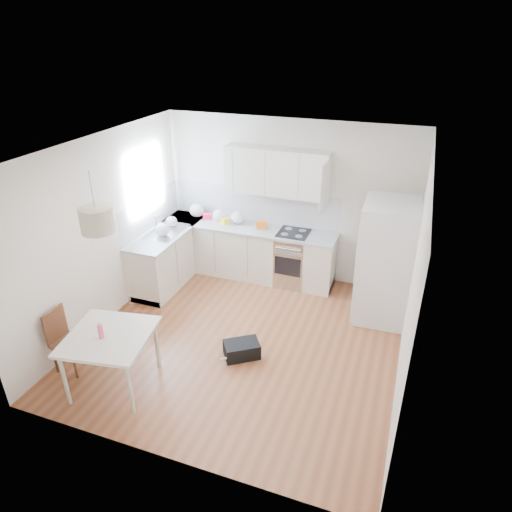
% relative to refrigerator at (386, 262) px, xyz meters
% --- Properties ---
extents(floor, '(4.20, 4.20, 0.00)m').
position_rel_refrigerator_xyz_m(floor, '(-1.73, -1.32, -0.90)').
color(floor, brown).
rests_on(floor, ground).
extents(ceiling, '(4.20, 4.20, 0.00)m').
position_rel_refrigerator_xyz_m(ceiling, '(-1.73, -1.32, 1.80)').
color(ceiling, white).
rests_on(ceiling, wall_back).
extents(wall_back, '(4.20, 0.00, 4.20)m').
position_rel_refrigerator_xyz_m(wall_back, '(-1.73, 0.78, 0.45)').
color(wall_back, white).
rests_on(wall_back, floor).
extents(wall_left, '(0.00, 4.20, 4.20)m').
position_rel_refrigerator_xyz_m(wall_left, '(-3.83, -1.32, 0.45)').
color(wall_left, white).
rests_on(wall_left, floor).
extents(wall_right, '(0.00, 4.20, 4.20)m').
position_rel_refrigerator_xyz_m(wall_right, '(0.37, -1.32, 0.45)').
color(wall_right, white).
rests_on(wall_right, floor).
extents(window_glassblock, '(0.02, 1.00, 1.00)m').
position_rel_refrigerator_xyz_m(window_glassblock, '(-3.82, -0.17, 0.85)').
color(window_glassblock, '#BFE0F9').
rests_on(window_glassblock, wall_left).
extents(cabinets_back, '(3.00, 0.60, 0.88)m').
position_rel_refrigerator_xyz_m(cabinets_back, '(-2.33, 0.48, -0.46)').
color(cabinets_back, silver).
rests_on(cabinets_back, floor).
extents(cabinets_left, '(0.60, 1.80, 0.88)m').
position_rel_refrigerator_xyz_m(cabinets_left, '(-3.53, -0.12, -0.46)').
color(cabinets_left, silver).
rests_on(cabinets_left, floor).
extents(counter_back, '(3.02, 0.64, 0.04)m').
position_rel_refrigerator_xyz_m(counter_back, '(-2.33, 0.48, 0.00)').
color(counter_back, '#A7A9AC').
rests_on(counter_back, cabinets_back).
extents(counter_left, '(0.64, 1.82, 0.04)m').
position_rel_refrigerator_xyz_m(counter_left, '(-3.53, -0.12, 0.00)').
color(counter_left, '#A7A9AC').
rests_on(counter_left, cabinets_left).
extents(backsplash_back, '(3.00, 0.01, 0.58)m').
position_rel_refrigerator_xyz_m(backsplash_back, '(-2.33, 0.77, 0.31)').
color(backsplash_back, white).
rests_on(backsplash_back, wall_back).
extents(backsplash_left, '(0.01, 1.80, 0.58)m').
position_rel_refrigerator_xyz_m(backsplash_left, '(-3.82, -0.12, 0.31)').
color(backsplash_left, white).
rests_on(backsplash_left, wall_left).
extents(upper_cabinets, '(1.70, 0.32, 0.75)m').
position_rel_refrigerator_xyz_m(upper_cabinets, '(-1.88, 0.62, 0.98)').
color(upper_cabinets, silver).
rests_on(upper_cabinets, wall_back).
extents(range_oven, '(0.50, 0.61, 0.88)m').
position_rel_refrigerator_xyz_m(range_oven, '(-1.53, 0.48, -0.46)').
color(range_oven, '#B5B7BA').
rests_on(range_oven, floor).
extents(sink, '(0.50, 0.80, 0.16)m').
position_rel_refrigerator_xyz_m(sink, '(-3.53, -0.17, 0.02)').
color(sink, '#B5B7BA').
rests_on(sink, counter_left).
extents(refrigerator, '(0.89, 0.93, 1.80)m').
position_rel_refrigerator_xyz_m(refrigerator, '(0.00, 0.00, 0.00)').
color(refrigerator, white).
rests_on(refrigerator, floor).
extents(dining_table, '(1.09, 1.09, 0.75)m').
position_rel_refrigerator_xyz_m(dining_table, '(-2.87, -2.68, -0.23)').
color(dining_table, beige).
rests_on(dining_table, floor).
extents(dining_chair, '(0.36, 0.36, 0.84)m').
position_rel_refrigerator_xyz_m(dining_chair, '(-3.56, -2.60, -0.48)').
color(dining_chair, '#462615').
rests_on(dining_chair, floor).
extents(drink_bottle, '(0.07, 0.07, 0.21)m').
position_rel_refrigerator_xyz_m(drink_bottle, '(-2.92, -2.74, -0.05)').
color(drink_bottle, '#F1437F').
rests_on(drink_bottle, dining_table).
extents(gym_bag, '(0.55, 0.51, 0.21)m').
position_rel_refrigerator_xyz_m(gym_bag, '(-1.62, -1.65, -0.79)').
color(gym_bag, black).
rests_on(gym_bag, floor).
extents(pendant_lamp, '(0.39, 0.39, 0.27)m').
position_rel_refrigerator_xyz_m(pendant_lamp, '(-2.81, -2.62, 1.28)').
color(pendant_lamp, beige).
rests_on(pendant_lamp, ceiling).
extents(grocery_bag_a, '(0.27, 0.23, 0.24)m').
position_rel_refrigerator_xyz_m(grocery_bag_a, '(-3.34, 0.59, 0.14)').
color(grocery_bag_a, white).
rests_on(grocery_bag_a, counter_back).
extents(grocery_bag_b, '(0.25, 0.21, 0.23)m').
position_rel_refrigerator_xyz_m(grocery_bag_b, '(-2.86, 0.51, 0.13)').
color(grocery_bag_b, white).
rests_on(grocery_bag_b, counter_back).
extents(grocery_bag_c, '(0.24, 0.20, 0.22)m').
position_rel_refrigerator_xyz_m(grocery_bag_c, '(-2.55, 0.55, 0.13)').
color(grocery_bag_c, white).
rests_on(grocery_bag_c, counter_back).
extents(grocery_bag_d, '(0.19, 0.17, 0.18)m').
position_rel_refrigerator_xyz_m(grocery_bag_d, '(-3.55, 0.06, 0.11)').
color(grocery_bag_d, white).
rests_on(grocery_bag_d, counter_back).
extents(grocery_bag_e, '(0.23, 0.20, 0.21)m').
position_rel_refrigerator_xyz_m(grocery_bag_e, '(-3.50, -0.33, 0.13)').
color(grocery_bag_e, white).
rests_on(grocery_bag_e, counter_left).
extents(snack_orange, '(0.20, 0.16, 0.12)m').
position_rel_refrigerator_xyz_m(snack_orange, '(-2.09, 0.49, 0.08)').
color(snack_orange, '#DB5F13').
rests_on(snack_orange, counter_back).
extents(snack_yellow, '(0.20, 0.17, 0.12)m').
position_rel_refrigerator_xyz_m(snack_yellow, '(-2.77, 0.46, 0.08)').
color(snack_yellow, yellow).
rests_on(snack_yellow, counter_back).
extents(snack_red, '(0.18, 0.15, 0.10)m').
position_rel_refrigerator_xyz_m(snack_red, '(-3.12, 0.54, 0.07)').
color(snack_red, red).
rests_on(snack_red, counter_back).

